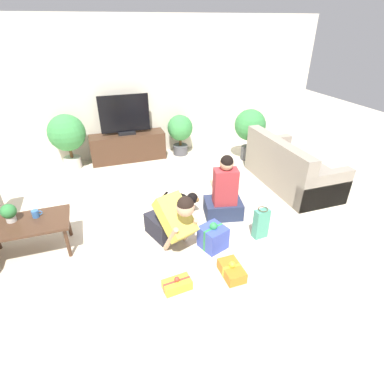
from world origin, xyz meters
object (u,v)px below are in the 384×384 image
(tabletop_plant, at_px, (9,212))
(coffee_table, at_px, (27,226))
(potted_plant_back_right, at_px, (180,130))
(mug, at_px, (36,214))
(sofa_right, at_px, (290,169))
(gift_box_a, at_px, (232,270))
(potted_plant_back_left, at_px, (67,135))
(person_sitting, at_px, (224,195))
(gift_box_c, at_px, (213,237))
(gift_box_b, at_px, (177,284))
(tv, at_px, (125,117))
(dog, at_px, (182,199))
(potted_plant_corner_right, at_px, (250,127))
(tv_console, at_px, (128,147))
(gift_bag_a, at_px, (261,223))
(person_kneeling, at_px, (171,220))

(tabletop_plant, bearing_deg, coffee_table, -29.55)
(potted_plant_back_right, distance_m, mug, 3.41)
(coffee_table, xyz_separation_m, potted_plant_back_right, (2.60, 2.42, 0.13))
(sofa_right, xyz_separation_m, gift_box_a, (-1.84, -1.64, -0.23))
(potted_plant_back_left, height_order, person_sitting, potted_plant_back_left)
(potted_plant_back_left, xyz_separation_m, gift_box_c, (1.66, -3.02, -0.51))
(sofa_right, distance_m, gift_box_a, 2.48)
(potted_plant_back_right, height_order, gift_box_b, potted_plant_back_right)
(tv, xyz_separation_m, gift_box_a, (0.60, -3.59, -0.81))
(dog, bearing_deg, coffee_table, 131.66)
(coffee_table, bearing_deg, potted_plant_back_left, 79.52)
(potted_plant_back_left, relative_size, dog, 2.09)
(coffee_table, distance_m, potted_plant_corner_right, 4.20)
(tv_console, height_order, gift_box_a, tv_console)
(dog, height_order, gift_box_b, dog)
(tabletop_plant, bearing_deg, gift_box_a, -28.07)
(mug, bearing_deg, person_sitting, -2.63)
(tv, relative_size, tabletop_plant, 4.22)
(tv, distance_m, gift_box_a, 3.73)
(gift_box_a, xyz_separation_m, gift_bag_a, (0.65, 0.51, 0.14))
(potted_plant_corner_right, bearing_deg, potted_plant_back_right, 150.47)
(sofa_right, relative_size, tv, 1.82)
(coffee_table, relative_size, potted_plant_back_left, 0.93)
(dog, bearing_deg, potted_plant_back_right, 17.80)
(tv, height_order, person_kneeling, tv)
(sofa_right, xyz_separation_m, potted_plant_back_left, (-3.51, 1.90, 0.36))
(tv_console, relative_size, gift_box_b, 4.68)
(tv_console, xyz_separation_m, person_sitting, (0.99, -2.49, 0.07))
(sofa_right, relative_size, potted_plant_back_left, 1.66)
(dog, height_order, gift_bag_a, gift_bag_a)
(coffee_table, bearing_deg, potted_plant_back_right, 42.89)
(person_kneeling, distance_m, dog, 0.74)
(tv, bearing_deg, gift_box_c, -79.23)
(sofa_right, relative_size, gift_box_b, 5.53)
(potted_plant_corner_right, xyz_separation_m, person_kneeling, (-2.17, -2.11, -0.30))
(tv, xyz_separation_m, mug, (-1.41, -2.38, -0.40))
(gift_bag_a, bearing_deg, potted_plant_corner_right, 65.83)
(sofa_right, xyz_separation_m, gift_box_c, (-1.85, -1.13, -0.14))
(tv_console, relative_size, person_sitting, 1.51)
(tv_console, bearing_deg, mug, -120.74)
(tv_console, xyz_separation_m, tv, (0.00, 0.00, 0.61))
(gift_box_b, height_order, gift_bag_a, gift_bag_a)
(gift_bag_a, xyz_separation_m, mug, (-2.66, 0.70, 0.28))
(gift_box_a, bearing_deg, person_kneeling, 122.72)
(dog, xyz_separation_m, mug, (-1.86, -0.17, 0.26))
(gift_box_c, xyz_separation_m, gift_bag_a, (0.66, -0.01, 0.06))
(person_kneeling, distance_m, gift_bag_a, 1.16)
(potted_plant_corner_right, xyz_separation_m, tabletop_plant, (-3.97, -1.64, -0.10))
(tv, distance_m, potted_plant_back_right, 1.14)
(tv, height_order, potted_plant_back_left, tv)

